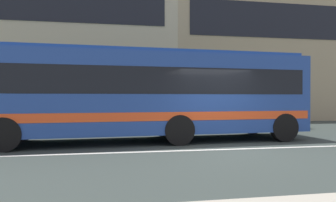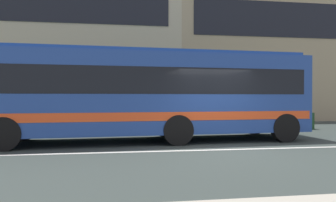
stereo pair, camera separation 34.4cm
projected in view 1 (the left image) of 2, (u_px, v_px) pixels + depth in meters
ground_plane at (228, 149)px, 9.19m from camera, size 160.00×160.00×0.00m
lane_centre_line at (228, 149)px, 9.19m from camera, size 60.00×0.16×0.01m
hedge_row_far at (101, 123)px, 13.95m from camera, size 20.34×1.10×0.83m
apartment_block_left at (25, 36)px, 22.76m from camera, size 20.84×11.51×12.42m
apartment_block_right at (273, 49)px, 26.23m from camera, size 19.06×11.51×11.47m
transit_bus at (152, 92)px, 10.92m from camera, size 11.23×3.16×3.18m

